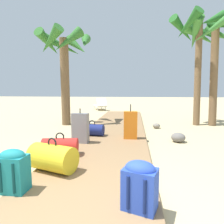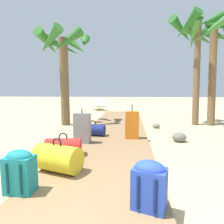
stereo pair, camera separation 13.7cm
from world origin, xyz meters
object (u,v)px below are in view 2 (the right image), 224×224
Objects in this scene: duffel_bag_red at (63,147)px; lounge_chair at (98,105)px; backpack_teal at (20,170)px; suitcase_orange at (132,125)px; suitcase_grey at (82,128)px; duffel_bag_yellow at (58,158)px; backpack_blue at (149,184)px; palm_tree_near_right at (199,37)px; palm_tree_far_left at (65,53)px; duffel_bag_navy at (93,130)px; palm_tree_far_right at (214,41)px.

lounge_chair is (-0.84, 8.88, 0.09)m from duffel_bag_red.
suitcase_orange is at bearing 63.79° from backpack_teal.
duffel_bag_yellow is (0.02, -1.57, -0.14)m from suitcase_grey.
backpack_blue is 2.89m from suitcase_orange.
palm_tree_near_right is at bearing 49.37° from suitcase_orange.
backpack_blue is 0.15× the size of palm_tree_far_left.
suitcase_grey is 1.53× the size of backpack_teal.
duffel_bag_yellow reaches higher than duffel_bag_navy.
palm_tree_far_left reaches higher than lounge_chair.
palm_tree_far_left reaches higher than backpack_teal.
duffel_bag_red is 1.90m from suitcase_orange.
palm_tree_far_left is at bearing 107.70° from duffel_bag_red.
duffel_bag_navy is at bearing 84.03° from backpack_teal.
lounge_chair is at bearing 96.99° from suitcase_grey.
palm_tree_far_right is at bearing 42.87° from suitcase_orange.
duffel_bag_navy is at bearing 167.83° from suitcase_orange.
suitcase_orange reaches higher than lounge_chair.
palm_tree_near_right reaches higher than backpack_teal.
duffel_bag_red is at bearing -84.59° from lounge_chair.
duffel_bag_yellow is 6.85m from palm_tree_far_right.
backpack_blue is 1.51m from backpack_teal.
duffel_bag_navy is 5.25m from palm_tree_near_right.
palm_tree_far_left is (-4.83, -0.65, -0.60)m from palm_tree_near_right.
backpack_blue is at bearing -6.43° from backpack_teal.
suitcase_grey is at bearing -155.90° from suitcase_orange.
palm_tree_far_left is at bearing 138.14° from suitcase_orange.
palm_tree_far_right reaches higher than suitcase_orange.
palm_tree_far_left reaches higher than duffel_bag_red.
palm_tree_far_left is (-2.41, 2.16, 2.21)m from suitcase_orange.
palm_tree_far_right is (0.51, -0.10, -0.19)m from palm_tree_near_right.
backpack_blue is 0.98× the size of backpack_teal.
palm_tree_far_left is 5.82m from lounge_chair.
palm_tree_far_right is (4.04, 4.79, 2.76)m from duffel_bag_yellow.
duffel_bag_navy is 0.16× the size of palm_tree_near_right.
palm_tree_near_right is at bearing 7.69° from palm_tree_far_left.
palm_tree_near_right reaches higher than duffel_bag_yellow.
duffel_bag_yellow is at bearing -77.03° from duffel_bag_red.
suitcase_grey is 0.23× the size of palm_tree_far_left.
duffel_bag_red is 0.71m from duffel_bag_yellow.
duffel_bag_red is 4.43m from palm_tree_far_left.
duffel_bag_red is 0.18× the size of palm_tree_far_right.
duffel_bag_yellow is 6.72m from palm_tree_near_right.
duffel_bag_red is 6.34m from palm_tree_near_right.
backpack_teal is (-1.50, 0.17, 0.01)m from backpack_blue.
lounge_chair reaches higher than duffel_bag_navy.
suitcase_grey is 0.20× the size of palm_tree_far_right.
suitcase_grey is 0.48× the size of lounge_chair.
backpack_blue is 6.11m from palm_tree_far_left.
duffel_bag_yellow is at bearing -73.06° from palm_tree_far_left.
suitcase_grey is at bearing -64.53° from palm_tree_far_left.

